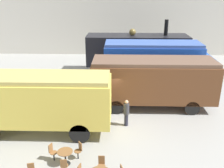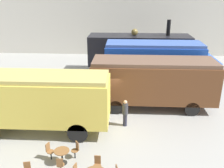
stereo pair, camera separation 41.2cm
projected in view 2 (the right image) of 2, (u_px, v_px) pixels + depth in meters
ground_plane at (102, 111)px, 16.98m from camera, size 80.00×80.00×0.00m
backdrop_wall at (113, 18)px, 30.08m from camera, size 44.00×0.15×9.00m
steam_locomotive at (139, 50)px, 24.15m from camera, size 9.67×2.79×5.12m
streamlined_locomotive at (162, 62)px, 20.31m from camera, size 9.48×2.67×3.81m
passenger_coach_wooden at (153, 80)px, 16.97m from camera, size 8.28×2.75×3.40m
passenger_coach_vintage at (37, 98)px, 13.99m from camera, size 8.12×2.45×3.44m
cafe_table_mid at (62, 154)px, 11.72m from camera, size 0.73×0.73×0.71m
cafe_chair_4 at (97, 164)px, 11.10m from camera, size 0.36×0.36×0.87m
cafe_chair_5 at (60, 164)px, 11.04m from camera, size 0.36×0.37×0.87m
cafe_chair_6 at (76, 149)px, 12.12m from camera, size 0.40×0.40×0.87m
cafe_chair_7 at (49, 150)px, 12.02m from camera, size 0.39×0.38×0.87m
visitor_person at (125, 112)px, 14.86m from camera, size 0.34×0.34×1.68m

